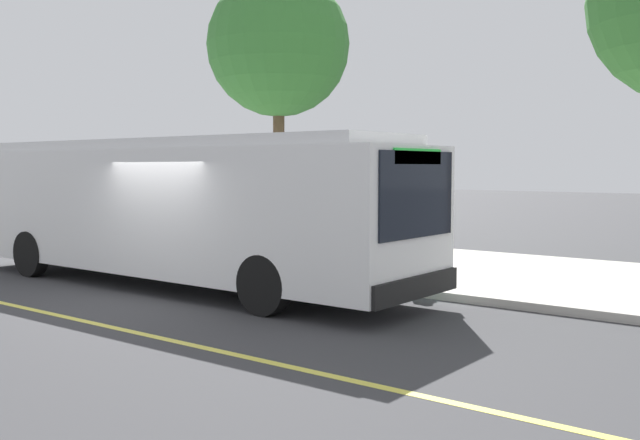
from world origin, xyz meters
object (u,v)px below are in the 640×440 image
object	(u,v)px
waiting_bench	(336,239)
pedestrian_commuter	(414,232)
route_sign_post	(386,189)
transit_bus_main	(174,206)

from	to	relation	value
waiting_bench	pedestrian_commuter	distance (m)	3.78
pedestrian_commuter	waiting_bench	bearing A→B (deg)	150.94
route_sign_post	pedestrian_commuter	size ratio (longest dim) A/B	1.66
waiting_bench	route_sign_post	size ratio (longest dim) A/B	0.57
waiting_bench	route_sign_post	distance (m)	3.54
transit_bus_main	route_sign_post	distance (m)	4.30
transit_bus_main	waiting_bench	xyz separation A→B (m)	(0.71, 4.57, -0.98)
transit_bus_main	pedestrian_commuter	distance (m)	4.86
route_sign_post	pedestrian_commuter	bearing A→B (deg)	9.37
waiting_bench	route_sign_post	xyz separation A→B (m)	(2.66, -1.92, 1.32)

